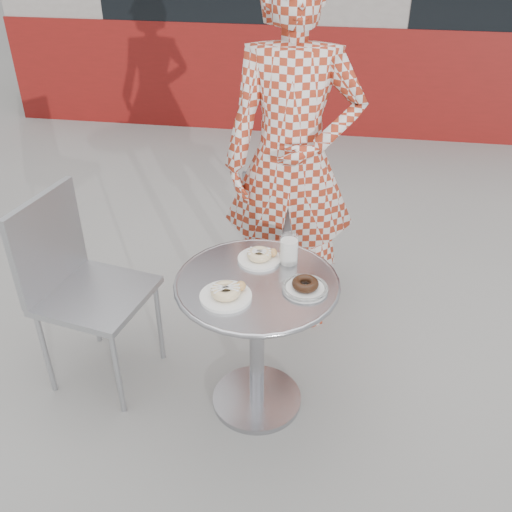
# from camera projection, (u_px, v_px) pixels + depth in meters

# --- Properties ---
(ground) EXTENTS (60.00, 60.00, 0.00)m
(ground) POSITION_uv_depth(u_px,v_px,m) (250.00, 407.00, 2.64)
(ground) COLOR gray
(ground) RESTS_ON ground
(bistro_table) EXTENTS (0.68, 0.68, 0.69)m
(bistro_table) POSITION_uv_depth(u_px,v_px,m) (257.00, 314.00, 2.39)
(bistro_table) COLOR #B1B1B6
(bistro_table) RESTS_ON ground
(chair_far) EXTENTS (0.42, 0.42, 0.81)m
(chair_far) POSITION_uv_depth(u_px,v_px,m) (283.00, 252.00, 3.30)
(chair_far) COLOR #A0A2A7
(chair_far) RESTS_ON ground
(chair_left) EXTENTS (0.53, 0.52, 0.93)m
(chair_left) POSITION_uv_depth(u_px,v_px,m) (100.00, 327.00, 2.68)
(chair_left) COLOR #A0A2A7
(chair_left) RESTS_ON ground
(seated_person) EXTENTS (0.69, 0.48, 1.82)m
(seated_person) POSITION_uv_depth(u_px,v_px,m) (292.00, 162.00, 2.75)
(seated_person) COLOR #9F2F18
(seated_person) RESTS_ON ground
(plate_far) EXTENTS (0.18, 0.18, 0.05)m
(plate_far) POSITION_uv_depth(u_px,v_px,m) (260.00, 256.00, 2.43)
(plate_far) COLOR white
(plate_far) RESTS_ON bistro_table
(plate_near) EXTENTS (0.20, 0.20, 0.05)m
(plate_near) POSITION_uv_depth(u_px,v_px,m) (227.00, 293.00, 2.20)
(plate_near) COLOR white
(plate_near) RESTS_ON bistro_table
(plate_checker) EXTENTS (0.18, 0.18, 0.05)m
(plate_checker) POSITION_uv_depth(u_px,v_px,m) (305.00, 287.00, 2.25)
(plate_checker) COLOR white
(plate_checker) RESTS_ON bistro_table
(milk_cup) EXTENTS (0.08, 0.08, 0.13)m
(milk_cup) POSITION_uv_depth(u_px,v_px,m) (289.00, 250.00, 2.39)
(milk_cup) COLOR white
(milk_cup) RESTS_ON bistro_table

